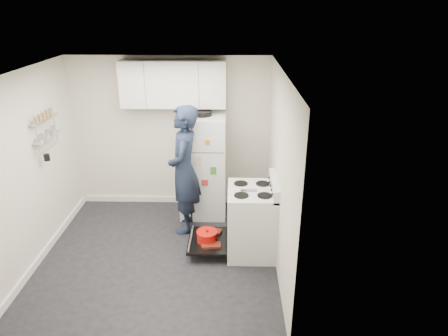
{
  "coord_description": "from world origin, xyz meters",
  "views": [
    {
      "loc": [
        1.0,
        -4.62,
        3.28
      ],
      "look_at": [
        0.89,
        0.65,
        1.05
      ],
      "focal_mm": 32.0,
      "sensor_mm": 36.0,
      "label": 1
    }
  ],
  "objects_px": {
    "person": "(184,170)",
    "open_oven_door": "(208,238)",
    "electric_range": "(251,221)",
    "refrigerator": "(203,165)"
  },
  "relations": [
    {
      "from": "person",
      "to": "electric_range",
      "type": "bearing_deg",
      "value": 60.01
    },
    {
      "from": "electric_range",
      "to": "open_oven_door",
      "type": "xyz_separation_m",
      "value": [
        -0.59,
        -0.01,
        -0.28
      ]
    },
    {
      "from": "open_oven_door",
      "to": "refrigerator",
      "type": "relative_size",
      "value": 0.41
    },
    {
      "from": "refrigerator",
      "to": "person",
      "type": "bearing_deg",
      "value": -115.25
    },
    {
      "from": "person",
      "to": "open_oven_door",
      "type": "bearing_deg",
      "value": 33.12
    },
    {
      "from": "open_oven_door",
      "to": "person",
      "type": "bearing_deg",
      "value": 121.59
    },
    {
      "from": "refrigerator",
      "to": "open_oven_door",
      "type": "bearing_deg",
      "value": -83.3
    },
    {
      "from": "refrigerator",
      "to": "person",
      "type": "relative_size",
      "value": 0.89
    },
    {
      "from": "electric_range",
      "to": "person",
      "type": "bearing_deg",
      "value": 148.48
    },
    {
      "from": "open_oven_door",
      "to": "refrigerator",
      "type": "distance_m",
      "value": 1.29
    }
  ]
}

